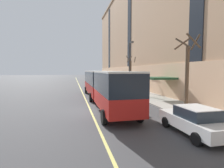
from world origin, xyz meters
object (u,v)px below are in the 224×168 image
Objects in this scene: parked_car_red_0 at (99,81)px; street_lamp at (130,62)px; city_bus at (102,84)px; street_tree_far_uptown at (131,73)px; parked_car_white_2 at (194,120)px; parked_car_champagne_3 at (108,85)px; street_tree_mid_block at (187,71)px.

parked_car_red_0 is 0.59× the size of street_lamp.
street_tree_far_uptown reaches higher than city_bus.
parked_car_champagne_3 is (0.18, 24.49, -0.00)m from parked_car_white_2.
parked_car_champagne_3 is 0.72× the size of street_tree_mid_block.
parked_car_white_2 is at bearing -90.42° from parked_car_champagne_3.
parked_car_white_2 is at bearing -99.12° from street_tree_far_uptown.
street_lamp is at bearing -77.22° from parked_car_champagne_3.
street_tree_far_uptown is 4.24m from street_lamp.
parked_car_red_0 is at bearing 89.85° from parked_car_white_2.
city_bus is 11.72m from street_tree_far_uptown.
parked_car_red_0 is 16.10m from street_tree_far_uptown.
parked_car_red_0 is 0.69× the size of street_tree_mid_block.
parked_car_champagne_3 is 8.72m from street_lamp.
street_tree_mid_block is (6.62, -5.67, 1.49)m from city_bus.
street_tree_mid_block reaches higher than city_bus.
parked_car_red_0 is 19.74m from street_lamp.
street_tree_far_uptown is 0.78× the size of street_lamp.
city_bus reaches higher than parked_car_white_2.
street_tree_far_uptown is (3.12, -3.93, 2.32)m from parked_car_champagne_3.
street_tree_mid_block is at bearing -90.04° from street_tree_far_uptown.
street_tree_mid_block reaches higher than parked_car_white_2.
parked_car_white_2 is at bearing -73.09° from city_bus.
parked_car_champagne_3 is 19.64m from street_tree_mid_block.
street_tree_mid_block is 0.85× the size of street_lamp.
city_bus is 3.27× the size of street_tree_far_uptown.
street_tree_far_uptown is (3.20, -15.61, 2.32)m from parked_car_red_0.
parked_car_red_0 is at bearing 95.35° from street_lamp.
street_tree_far_uptown is at bearing -51.56° from parked_car_champagne_3.
street_tree_mid_block is at bearing -40.59° from city_bus.
city_bus is 4.31× the size of parked_car_white_2.
street_tree_mid_block is at bearing -84.10° from parked_car_red_0.
street_lamp reaches higher than parked_car_red_0.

